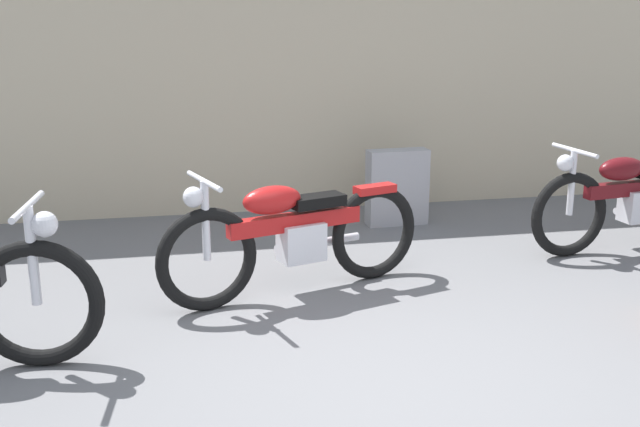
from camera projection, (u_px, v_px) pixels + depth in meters
The scene contains 5 objects.
ground_plane at pixel (402, 393), 4.38m from camera, with size 40.00×40.00×0.00m, color slate.
building_wall at pixel (284, 78), 8.00m from camera, with size 18.00×0.30×2.70m, color beige.
stone_marker at pixel (397, 187), 7.59m from camera, with size 0.59×0.20×0.73m, color #9E9EA3.
motorcycle_maroon at pixel (634, 199), 6.81m from camera, with size 2.07×0.61×0.93m.
motorcycle_red at pixel (293, 234), 5.75m from camera, with size 2.05×0.86×0.95m.
Camera 1 is at (-1.22, -3.80, 2.11)m, focal length 44.17 mm.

